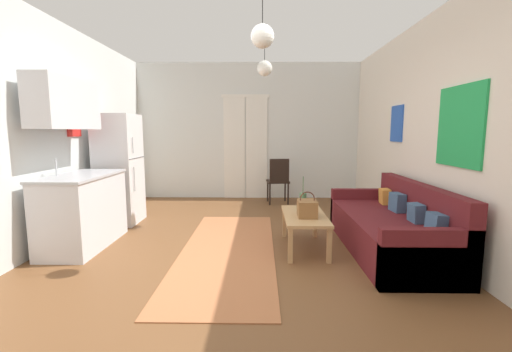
{
  "coord_description": "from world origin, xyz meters",
  "views": [
    {
      "loc": [
        0.28,
        -3.47,
        1.43
      ],
      "look_at": [
        0.21,
        1.37,
        0.78
      ],
      "focal_mm": 23.71,
      "sensor_mm": 36.0,
      "label": 1
    }
  ],
  "objects_px": {
    "bamboo_vase": "(303,200)",
    "accent_chair": "(278,179)",
    "couch": "(393,229)",
    "handbag": "(307,208)",
    "pendant_lamp_near": "(262,36)",
    "refrigerator": "(119,169)",
    "coffee_table": "(305,219)",
    "pendant_lamp_far": "(265,68)"
  },
  "relations": [
    {
      "from": "couch",
      "to": "handbag",
      "type": "bearing_deg",
      "value": -178.17
    },
    {
      "from": "refrigerator",
      "to": "accent_chair",
      "type": "relative_size",
      "value": 1.87
    },
    {
      "from": "bamboo_vase",
      "to": "pendant_lamp_far",
      "type": "bearing_deg",
      "value": 121.2
    },
    {
      "from": "bamboo_vase",
      "to": "refrigerator",
      "type": "xyz_separation_m",
      "value": [
        -2.75,
        0.81,
        0.32
      ]
    },
    {
      "from": "pendant_lamp_far",
      "to": "bamboo_vase",
      "type": "bearing_deg",
      "value": -58.8
    },
    {
      "from": "coffee_table",
      "to": "handbag",
      "type": "bearing_deg",
      "value": -81.68
    },
    {
      "from": "bamboo_vase",
      "to": "refrigerator",
      "type": "height_order",
      "value": "refrigerator"
    },
    {
      "from": "accent_chair",
      "to": "bamboo_vase",
      "type": "bearing_deg",
      "value": 89.3
    },
    {
      "from": "couch",
      "to": "bamboo_vase",
      "type": "bearing_deg",
      "value": 158.07
    },
    {
      "from": "handbag",
      "to": "pendant_lamp_far",
      "type": "distance_m",
      "value": 2.28
    },
    {
      "from": "bamboo_vase",
      "to": "accent_chair",
      "type": "xyz_separation_m",
      "value": [
        -0.21,
        2.21,
        -0.03
      ]
    },
    {
      "from": "pendant_lamp_near",
      "to": "refrigerator",
      "type": "bearing_deg",
      "value": 143.43
    },
    {
      "from": "bamboo_vase",
      "to": "accent_chair",
      "type": "height_order",
      "value": "accent_chair"
    },
    {
      "from": "couch",
      "to": "bamboo_vase",
      "type": "distance_m",
      "value": 1.15
    },
    {
      "from": "couch",
      "to": "pendant_lamp_far",
      "type": "distance_m",
      "value": 2.87
    },
    {
      "from": "bamboo_vase",
      "to": "pendant_lamp_far",
      "type": "distance_m",
      "value": 2.07
    },
    {
      "from": "accent_chair",
      "to": "pendant_lamp_near",
      "type": "xyz_separation_m",
      "value": [
        -0.33,
        -3.05,
        1.87
      ]
    },
    {
      "from": "couch",
      "to": "handbag",
      "type": "height_order",
      "value": "couch"
    },
    {
      "from": "handbag",
      "to": "bamboo_vase",
      "type": "bearing_deg",
      "value": 89.56
    },
    {
      "from": "coffee_table",
      "to": "pendant_lamp_near",
      "type": "height_order",
      "value": "pendant_lamp_near"
    },
    {
      "from": "refrigerator",
      "to": "accent_chair",
      "type": "height_order",
      "value": "refrigerator"
    },
    {
      "from": "bamboo_vase",
      "to": "pendant_lamp_near",
      "type": "bearing_deg",
      "value": -122.79
    },
    {
      "from": "accent_chair",
      "to": "handbag",
      "type": "bearing_deg",
      "value": 88.31
    },
    {
      "from": "refrigerator",
      "to": "bamboo_vase",
      "type": "bearing_deg",
      "value": -16.33
    },
    {
      "from": "couch",
      "to": "accent_chair",
      "type": "xyz_separation_m",
      "value": [
        -1.25,
        2.63,
        0.23
      ]
    },
    {
      "from": "handbag",
      "to": "refrigerator",
      "type": "height_order",
      "value": "refrigerator"
    },
    {
      "from": "refrigerator",
      "to": "accent_chair",
      "type": "bearing_deg",
      "value": 29.0
    },
    {
      "from": "couch",
      "to": "coffee_table",
      "type": "height_order",
      "value": "couch"
    },
    {
      "from": "bamboo_vase",
      "to": "refrigerator",
      "type": "bearing_deg",
      "value": 163.67
    },
    {
      "from": "couch",
      "to": "accent_chair",
      "type": "height_order",
      "value": "accent_chair"
    },
    {
      "from": "accent_chair",
      "to": "pendant_lamp_near",
      "type": "distance_m",
      "value": 3.59
    },
    {
      "from": "coffee_table",
      "to": "pendant_lamp_near",
      "type": "xyz_separation_m",
      "value": [
        -0.52,
        -0.49,
        2.0
      ]
    },
    {
      "from": "accent_chair",
      "to": "pendant_lamp_near",
      "type": "height_order",
      "value": "pendant_lamp_near"
    },
    {
      "from": "refrigerator",
      "to": "pendant_lamp_near",
      "type": "height_order",
      "value": "pendant_lamp_near"
    },
    {
      "from": "couch",
      "to": "pendant_lamp_near",
      "type": "xyz_separation_m",
      "value": [
        -1.57,
        -0.42,
        2.1
      ]
    },
    {
      "from": "couch",
      "to": "refrigerator",
      "type": "distance_m",
      "value": 4.02
    },
    {
      "from": "pendant_lamp_far",
      "to": "couch",
      "type": "bearing_deg",
      "value": -38.97
    },
    {
      "from": "pendant_lamp_far",
      "to": "refrigerator",
      "type": "bearing_deg",
      "value": -179.5
    },
    {
      "from": "coffee_table",
      "to": "refrigerator",
      "type": "height_order",
      "value": "refrigerator"
    },
    {
      "from": "handbag",
      "to": "pendant_lamp_far",
      "type": "bearing_deg",
      "value": 111.25
    },
    {
      "from": "coffee_table",
      "to": "bamboo_vase",
      "type": "bearing_deg",
      "value": 87.0
    },
    {
      "from": "accent_chair",
      "to": "coffee_table",
      "type": "bearing_deg",
      "value": 88.16
    }
  ]
}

